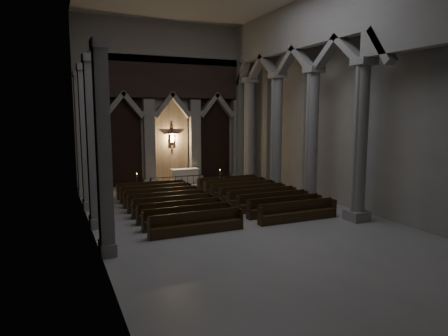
% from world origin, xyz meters
% --- Properties ---
extents(room, '(24.00, 24.10, 12.00)m').
position_xyz_m(room, '(0.00, 0.00, 7.60)').
color(room, '#9D9B95').
rests_on(room, ground).
extents(sanctuary_wall, '(14.00, 0.77, 12.00)m').
position_xyz_m(sanctuary_wall, '(0.00, 11.54, 6.62)').
color(sanctuary_wall, gray).
rests_on(sanctuary_wall, ground).
extents(right_arcade, '(1.00, 24.00, 12.00)m').
position_xyz_m(right_arcade, '(5.50, 1.33, 7.83)').
color(right_arcade, gray).
rests_on(right_arcade, ground).
extents(left_pilasters, '(0.60, 13.00, 8.03)m').
position_xyz_m(left_pilasters, '(-6.75, 3.50, 3.91)').
color(left_pilasters, gray).
rests_on(left_pilasters, ground).
extents(sanctuary_step, '(8.50, 2.60, 0.15)m').
position_xyz_m(sanctuary_step, '(0.00, 10.60, 0.07)').
color(sanctuary_step, gray).
rests_on(sanctuary_step, ground).
extents(altar, '(2.08, 0.83, 1.05)m').
position_xyz_m(altar, '(0.68, 10.72, 0.68)').
color(altar, silver).
rests_on(altar, sanctuary_step).
extents(altar_rail, '(4.60, 0.09, 0.90)m').
position_xyz_m(altar_rail, '(0.00, 9.41, 0.60)').
color(altar_rail, black).
rests_on(altar_rail, ground).
extents(candle_stand_left, '(0.22, 0.22, 1.30)m').
position_xyz_m(candle_stand_left, '(-3.24, 9.25, 0.35)').
color(candle_stand_left, '#A86833').
rests_on(candle_stand_left, ground).
extents(candle_stand_right, '(0.22, 0.22, 1.27)m').
position_xyz_m(candle_stand_right, '(2.80, 8.90, 0.35)').
color(candle_stand_right, '#A86833').
rests_on(candle_stand_right, ground).
extents(pews, '(9.82, 9.14, 0.99)m').
position_xyz_m(pews, '(0.00, 2.94, 0.32)').
color(pews, black).
rests_on(pews, ground).
extents(worshipper, '(0.55, 0.42, 1.37)m').
position_xyz_m(worshipper, '(1.97, 6.57, 0.68)').
color(worshipper, black).
rests_on(worshipper, ground).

